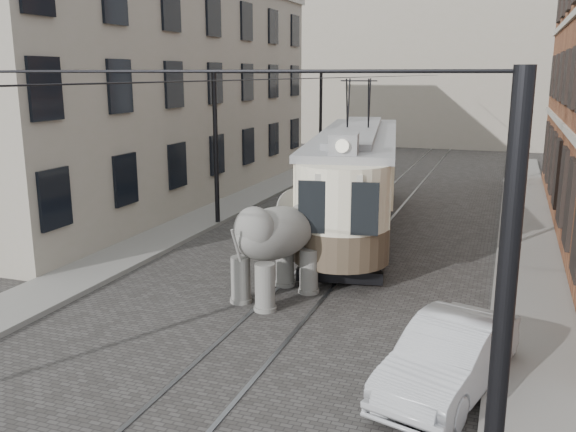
% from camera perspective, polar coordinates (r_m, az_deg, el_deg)
% --- Properties ---
extents(ground, '(120.00, 120.00, 0.00)m').
position_cam_1_polar(ground, '(17.29, 1.39, -6.94)').
color(ground, '#3F3C3A').
extents(tram_rails, '(1.54, 80.00, 0.02)m').
position_cam_1_polar(tram_rails, '(17.29, 1.39, -6.90)').
color(tram_rails, slate).
rests_on(tram_rails, ground).
extents(sidewalk_right, '(2.00, 60.00, 0.15)m').
position_cam_1_polar(sidewalk_right, '(16.51, 21.79, -8.64)').
color(sidewalk_right, slate).
rests_on(sidewalk_right, ground).
extents(sidewalk_left, '(2.00, 60.00, 0.15)m').
position_cam_1_polar(sidewalk_left, '(20.17, -16.45, -4.30)').
color(sidewalk_left, slate).
rests_on(sidewalk_left, ground).
extents(stucco_building, '(7.00, 24.00, 10.00)m').
position_cam_1_polar(stucco_building, '(30.11, -12.76, 11.04)').
color(stucco_building, gray).
rests_on(stucco_building, ground).
extents(distant_block, '(28.00, 10.00, 14.00)m').
position_cam_1_polar(distant_block, '(55.66, 15.03, 13.79)').
color(distant_block, gray).
rests_on(distant_block, ground).
extents(catenary, '(11.00, 30.20, 6.00)m').
position_cam_1_polar(catenary, '(21.30, 5.22, 5.16)').
color(catenary, black).
rests_on(catenary, ground).
extents(tram, '(5.44, 14.70, 5.71)m').
position_cam_1_polar(tram, '(23.93, 6.44, 5.66)').
color(tram, '#EEE2C1').
rests_on(tram, ground).
extents(elephant, '(3.98, 5.12, 2.77)m').
position_cam_1_polar(elephant, '(16.38, -1.18, -3.00)').
color(elephant, '#64625D').
rests_on(elephant, ground).
extents(parked_car, '(2.56, 4.47, 1.39)m').
position_cam_1_polar(parked_car, '(12.30, 14.75, -12.53)').
color(parked_car, '#A7A7AB').
rests_on(parked_car, ground).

